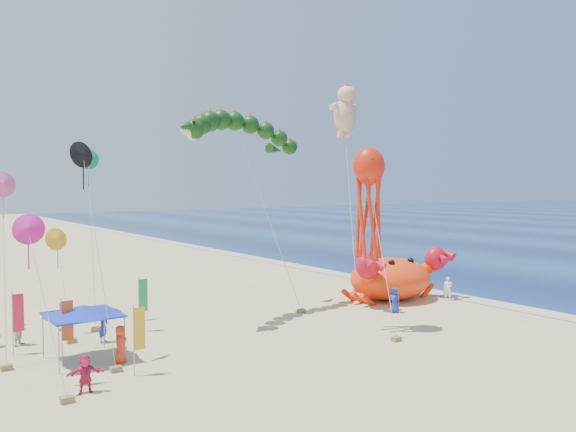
% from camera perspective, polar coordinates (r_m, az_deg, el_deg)
% --- Properties ---
extents(ground, '(320.00, 320.00, 0.00)m').
position_cam_1_polar(ground, '(37.15, 4.38, -10.10)').
color(ground, '#D1B784').
rests_on(ground, ground).
extents(foam_strip, '(320.00, 320.00, 0.00)m').
position_cam_1_polar(foam_strip, '(45.71, 15.99, -7.71)').
color(foam_strip, silver).
rests_on(foam_strip, ground).
extents(crab_inflatable, '(8.80, 5.57, 3.86)m').
position_cam_1_polar(crab_inflatable, '(42.71, 10.49, -6.10)').
color(crab_inflatable, '#FF380D').
rests_on(crab_inflatable, ground).
extents(dragon_kite, '(11.12, 5.76, 12.94)m').
position_cam_1_polar(dragon_kite, '(36.72, -4.96, 8.14)').
color(dragon_kite, black).
rests_on(dragon_kite, ground).
extents(cherub_kite, '(4.71, 6.30, 17.57)m').
position_cam_1_polar(cherub_kite, '(51.29, 5.86, 10.69)').
color(cherub_kite, '#EFB292').
rests_on(cherub_kite, ground).
extents(octopus_kite, '(1.93, 3.75, 10.71)m').
position_cam_1_polar(octopus_kite, '(32.92, 8.20, 2.20)').
color(octopus_kite, red).
rests_on(octopus_kite, ground).
extents(canopy_blue, '(3.56, 3.56, 2.71)m').
position_cam_1_polar(canopy_blue, '(29.15, -20.12, -9.00)').
color(canopy_blue, gray).
rests_on(canopy_blue, ground).
extents(feather_flags, '(7.34, 7.29, 3.20)m').
position_cam_1_polar(feather_flags, '(30.08, -19.24, -9.46)').
color(feather_flags, gray).
rests_on(feather_flags, ground).
extents(beachgoers, '(30.29, 11.84, 1.87)m').
position_cam_1_polar(beachgoers, '(31.79, -14.59, -10.84)').
color(beachgoers, '#1A369C').
rests_on(beachgoers, ground).
extents(small_kites, '(7.06, 13.68, 10.81)m').
position_cam_1_polar(small_kites, '(30.93, -22.37, 0.74)').
color(small_kites, '#D94891').
rests_on(small_kites, ground).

